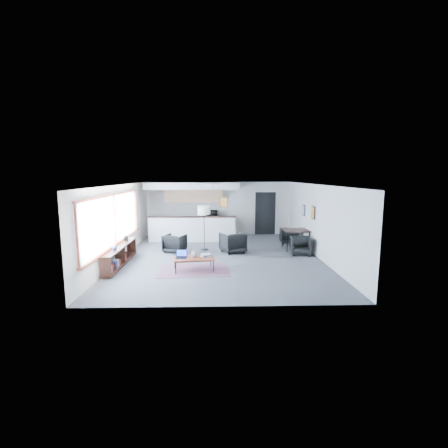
{
  "coord_description": "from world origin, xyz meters",
  "views": [
    {
      "loc": [
        -0.17,
        -11.44,
        2.94
      ],
      "look_at": [
        0.15,
        0.4,
        1.14
      ],
      "focal_mm": 26.0,
      "sensor_mm": 36.0,
      "label": 1
    }
  ],
  "objects_px": {
    "dining_chair_near": "(301,246)",
    "dining_chair_far": "(289,236)",
    "coffee_table": "(194,259)",
    "microwave": "(212,213)",
    "book_stack": "(206,255)",
    "floor_lamp": "(204,212)",
    "armchair_right": "(233,242)",
    "dining_table": "(296,231)",
    "armchair_left": "(175,242)",
    "ceramic_pot": "(195,254)",
    "laptop": "(181,255)"
  },
  "relations": [
    {
      "from": "armchair_right",
      "to": "dining_chair_near",
      "type": "xyz_separation_m",
      "value": [
        2.51,
        -0.39,
        -0.11
      ]
    },
    {
      "from": "coffee_table",
      "to": "floor_lamp",
      "type": "distance_m",
      "value": 3.09
    },
    {
      "from": "armchair_left",
      "to": "floor_lamp",
      "type": "xyz_separation_m",
      "value": [
        1.12,
        0.42,
        1.13
      ]
    },
    {
      "from": "book_stack",
      "to": "dining_chair_far",
      "type": "relative_size",
      "value": 0.6
    },
    {
      "from": "armchair_right",
      "to": "dining_table",
      "type": "relative_size",
      "value": 0.86
    },
    {
      "from": "ceramic_pot",
      "to": "armchair_right",
      "type": "relative_size",
      "value": 0.27
    },
    {
      "from": "book_stack",
      "to": "armchair_left",
      "type": "distance_m",
      "value": 2.68
    },
    {
      "from": "armchair_right",
      "to": "floor_lamp",
      "type": "bearing_deg",
      "value": -49.51
    },
    {
      "from": "book_stack",
      "to": "ceramic_pot",
      "type": "bearing_deg",
      "value": -164.62
    },
    {
      "from": "armchair_right",
      "to": "microwave",
      "type": "relative_size",
      "value": 1.52
    },
    {
      "from": "ceramic_pot",
      "to": "armchair_left",
      "type": "xyz_separation_m",
      "value": [
        -0.91,
        2.46,
        -0.14
      ]
    },
    {
      "from": "microwave",
      "to": "dining_chair_far",
      "type": "bearing_deg",
      "value": -27.9
    },
    {
      "from": "coffee_table",
      "to": "armchair_left",
      "type": "height_order",
      "value": "armchair_left"
    },
    {
      "from": "dining_chair_far",
      "to": "ceramic_pot",
      "type": "bearing_deg",
      "value": 48.87
    },
    {
      "from": "floor_lamp",
      "to": "ceramic_pot",
      "type": "bearing_deg",
      "value": -94.06
    },
    {
      "from": "laptop",
      "to": "dining_chair_far",
      "type": "bearing_deg",
      "value": 44.58
    },
    {
      "from": "laptop",
      "to": "armchair_left",
      "type": "bearing_deg",
      "value": 104.06
    },
    {
      "from": "dining_chair_near",
      "to": "dining_chair_far",
      "type": "distance_m",
      "value": 1.96
    },
    {
      "from": "dining_chair_near",
      "to": "dining_chair_far",
      "type": "height_order",
      "value": "dining_chair_near"
    },
    {
      "from": "armchair_right",
      "to": "dining_chair_far",
      "type": "height_order",
      "value": "armchair_right"
    },
    {
      "from": "armchair_left",
      "to": "dining_table",
      "type": "distance_m",
      "value": 4.75
    },
    {
      "from": "armchair_right",
      "to": "dining_table",
      "type": "bearing_deg",
      "value": 165.96
    },
    {
      "from": "armchair_left",
      "to": "armchair_right",
      "type": "height_order",
      "value": "armchair_right"
    },
    {
      "from": "book_stack",
      "to": "floor_lamp",
      "type": "bearing_deg",
      "value": 93.04
    },
    {
      "from": "ceramic_pot",
      "to": "coffee_table",
      "type": "bearing_deg",
      "value": 154.41
    },
    {
      "from": "laptop",
      "to": "armchair_right",
      "type": "bearing_deg",
      "value": 55.37
    },
    {
      "from": "dining_chair_far",
      "to": "microwave",
      "type": "distance_m",
      "value": 3.95
    },
    {
      "from": "laptop",
      "to": "microwave",
      "type": "distance_m",
      "value": 5.89
    },
    {
      "from": "coffee_table",
      "to": "dining_chair_far",
      "type": "height_order",
      "value": "dining_chair_far"
    },
    {
      "from": "armchair_right",
      "to": "floor_lamp",
      "type": "relative_size",
      "value": 0.49
    },
    {
      "from": "microwave",
      "to": "ceramic_pot",
      "type": "bearing_deg",
      "value": -92.34
    },
    {
      "from": "armchair_right",
      "to": "dining_table",
      "type": "distance_m",
      "value": 2.56
    },
    {
      "from": "laptop",
      "to": "floor_lamp",
      "type": "xyz_separation_m",
      "value": [
        0.61,
        2.82,
        1.03
      ]
    },
    {
      "from": "coffee_table",
      "to": "dining_chair_near",
      "type": "relative_size",
      "value": 2.13
    },
    {
      "from": "dining_table",
      "to": "dining_chair_far",
      "type": "bearing_deg",
      "value": 90.0
    },
    {
      "from": "floor_lamp",
      "to": "dining_table",
      "type": "relative_size",
      "value": 1.77
    },
    {
      "from": "book_stack",
      "to": "armchair_left",
      "type": "xyz_separation_m",
      "value": [
        -1.27,
        2.36,
        -0.07
      ]
    },
    {
      "from": "coffee_table",
      "to": "dining_chair_far",
      "type": "distance_m",
      "value": 5.46
    },
    {
      "from": "laptop",
      "to": "dining_chair_near",
      "type": "relative_size",
      "value": 0.53
    },
    {
      "from": "coffee_table",
      "to": "microwave",
      "type": "xyz_separation_m",
      "value": [
        0.5,
        5.83,
        0.74
      ]
    },
    {
      "from": "armchair_left",
      "to": "floor_lamp",
      "type": "bearing_deg",
      "value": -140.23
    },
    {
      "from": "coffee_table",
      "to": "laptop",
      "type": "bearing_deg",
      "value": 165.02
    },
    {
      "from": "floor_lamp",
      "to": "microwave",
      "type": "height_order",
      "value": "floor_lamp"
    },
    {
      "from": "coffee_table",
      "to": "floor_lamp",
      "type": "height_order",
      "value": "floor_lamp"
    },
    {
      "from": "ceramic_pot",
      "to": "dining_chair_far",
      "type": "relative_size",
      "value": 0.36
    },
    {
      "from": "armchair_right",
      "to": "dining_table",
      "type": "height_order",
      "value": "armchair_right"
    },
    {
      "from": "armchair_right",
      "to": "dining_chair_near",
      "type": "distance_m",
      "value": 2.54
    },
    {
      "from": "armchair_left",
      "to": "armchair_right",
      "type": "xyz_separation_m",
      "value": [
        2.22,
        -0.12,
        0.04
      ]
    },
    {
      "from": "armchair_left",
      "to": "floor_lamp",
      "type": "height_order",
      "value": "floor_lamp"
    },
    {
      "from": "coffee_table",
      "to": "ceramic_pot",
      "type": "relative_size",
      "value": 5.95
    }
  ]
}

